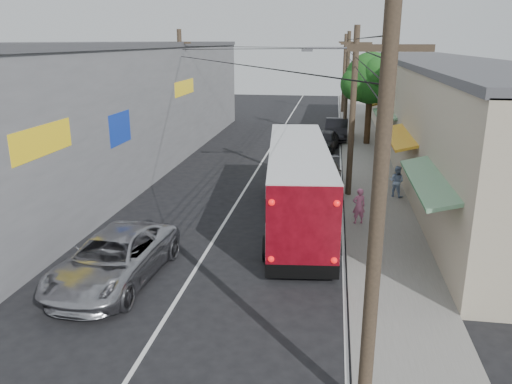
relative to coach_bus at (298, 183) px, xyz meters
The scene contains 13 objects.
ground 9.72m from the coach_bus, 108.20° to the right, with size 120.00×120.00×0.00m, color black.
sidewalk 11.57m from the coach_bus, 72.16° to the left, with size 3.00×80.00×0.12m, color slate.
building_right 15.26m from the coach_bus, 58.21° to the left, with size 7.09×40.00×6.25m.
building_left 14.67m from the coach_bus, 142.23° to the left, with size 7.20×36.00×7.25m.
utility_poles 11.50m from the coach_bus, 89.31° to the left, with size 11.80×45.28×8.00m.
street_tree 17.62m from the coach_bus, 77.08° to the left, with size 4.40×4.00×6.60m.
coach_bus is the anchor object (origin of this frame).
jeepney 8.32m from the coach_bus, 129.49° to the right, with size 2.57×5.58×1.55m, color #ADACB3.
parked_suv 4.69m from the coach_bus, 79.85° to the left, with size 2.02×4.98×1.45m, color gray.
parked_car_mid 14.49m from the coach_bus, 86.79° to the left, with size 1.66×4.13×1.41m, color #222227.
parked_car_far 18.78m from the coach_bus, 85.08° to the left, with size 1.68×4.81×1.59m, color black.
pedestrian_near 2.66m from the coach_bus, ahead, with size 0.54×0.36×1.49m, color pink.
pedestrian_far 5.97m from the coach_bus, 41.05° to the left, with size 0.73×0.57×1.51m, color #95B0D9.
Camera 1 is at (4.33, -10.75, 7.31)m, focal length 35.00 mm.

